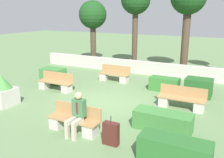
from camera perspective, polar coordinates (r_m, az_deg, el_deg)
name	(u,v)px	position (r m, az deg, el deg)	size (l,w,h in m)	color
ground_plane	(104,103)	(10.19, -1.87, -5.47)	(60.00, 60.00, 0.00)	#607F51
perimeter_wall	(148,68)	(14.76, 8.20, 2.47)	(14.48, 0.30, 0.77)	#B7B2A8
bench_front	(74,122)	(7.87, -8.71, -9.66)	(1.71, 0.49, 0.82)	#A37A4C
bench_left_side	(56,84)	(12.01, -12.75, -1.04)	(1.80, 0.48, 0.82)	#A37A4C
bench_right_side	(114,76)	(13.22, 0.51, 0.79)	(1.65, 0.49, 0.82)	#A37A4C
bench_back	(182,101)	(9.89, 15.61, -4.77)	(1.78, 0.48, 0.82)	#A37A4C
person_seated_man	(77,112)	(7.48, -8.02, -7.47)	(0.38, 0.63, 1.32)	#B2A893
hedge_block_near_left	(163,121)	(8.03, 11.52, -9.38)	(1.80, 0.67, 0.59)	#3D7A38
hedge_block_near_right	(174,151)	(6.48, 14.08, -15.66)	(1.74, 0.64, 0.63)	#286028
hedge_block_mid_left	(164,84)	(11.90, 11.89, -1.15)	(1.34, 0.63, 0.63)	#33702D
hedge_block_mid_right	(53,76)	(13.20, -13.31, 0.73)	(1.19, 0.78, 0.78)	#3D7A38
hedge_block_far_left	(198,87)	(11.51, 19.16, -1.83)	(1.12, 0.80, 0.78)	#235623
planter_corner_left	(2,91)	(10.69, -23.76, -2.53)	(0.90, 0.90, 1.22)	#B7B2A8
suitcase	(111,134)	(7.04, -0.24, -12.39)	(0.45, 0.19, 0.86)	#471E19
tree_leftmost	(93,16)	(17.79, -4.43, 14.10)	(1.92, 1.92, 4.35)	#473828
tree_center_left	(136,2)	(16.15, 5.42, 17.05)	(1.82, 1.82, 5.22)	#473828
tree_center_right	(188,0)	(15.26, 17.07, 16.86)	(2.02, 2.02, 5.42)	#473828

